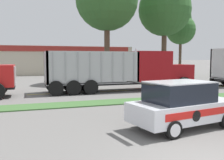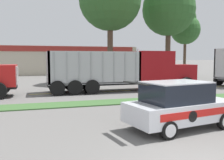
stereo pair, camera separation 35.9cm
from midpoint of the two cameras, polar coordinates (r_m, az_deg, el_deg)
name	(u,v)px [view 2 (the right image)]	position (r m, az deg, el deg)	size (l,w,h in m)	color
grass_verge	(106,102)	(14.47, -0.73, -5.15)	(120.00, 1.69, 0.06)	#3D6633
centre_line_4	(46,94)	(18.70, -14.30, -3.07)	(2.40, 0.14, 0.01)	yellow
centre_line_5	(117,91)	(19.71, 1.59, -2.51)	(2.40, 0.14, 0.01)	yellow
centre_line_6	(177,88)	(22.03, 15.02, -1.88)	(2.40, 0.14, 0.01)	yellow
dump_truck_trail	(138,71)	(20.27, 6.50, 2.15)	(12.05, 2.80, 3.30)	black
rally_car	(179,105)	(9.59, 16.21, -5.47)	(4.38, 2.46, 1.77)	silver
traffic_cone	(213,106)	(12.88, 22.90, -5.50)	(0.37, 0.37, 0.65)	black
store_building_backdrop	(43,60)	(44.44, -15.35, 4.36)	(29.68, 12.10, 4.43)	#BCB29E
tree_behind_left	(185,27)	(38.73, 16.69, 11.57)	(4.29, 4.29, 9.97)	brown
tree_behind_right	(169,4)	(32.72, 13.16, 16.52)	(6.48, 6.48, 13.42)	brown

